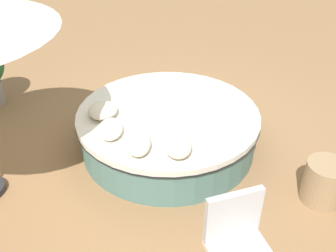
# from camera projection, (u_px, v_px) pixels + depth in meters

# --- Properties ---
(ground_plane) EXTENTS (16.00, 16.00, 0.00)m
(ground_plane) POSITION_uv_depth(u_px,v_px,m) (168.00, 146.00, 5.25)
(ground_plane) COLOR olive
(round_bed) EXTENTS (2.42, 2.42, 0.56)m
(round_bed) POSITION_uv_depth(u_px,v_px,m) (168.00, 129.00, 5.09)
(round_bed) COLOR #4C726B
(round_bed) RESTS_ON ground_plane
(throw_pillow_0) EXTENTS (0.41, 0.38, 0.16)m
(throw_pillow_0) POSITION_uv_depth(u_px,v_px,m) (103.00, 110.00, 4.81)
(throw_pillow_0) COLOR beige
(throw_pillow_0) RESTS_ON round_bed
(throw_pillow_1) EXTENTS (0.45, 0.29, 0.15)m
(throw_pillow_1) POSITION_uv_depth(u_px,v_px,m) (111.00, 129.00, 4.47)
(throw_pillow_1) COLOR silver
(throw_pillow_1) RESTS_ON round_bed
(throw_pillow_2) EXTENTS (0.48, 0.29, 0.16)m
(throw_pillow_2) POSITION_uv_depth(u_px,v_px,m) (138.00, 143.00, 4.23)
(throw_pillow_2) COLOR beige
(throw_pillow_2) RESTS_ON round_bed
(throw_pillow_3) EXTENTS (0.45, 0.32, 0.18)m
(throw_pillow_3) POSITION_uv_depth(u_px,v_px,m) (178.00, 145.00, 4.18)
(throw_pillow_3) COLOR beige
(throw_pillow_3) RESTS_ON round_bed
(patio_chair) EXTENTS (0.62, 0.63, 0.98)m
(patio_chair) POSITION_uv_depth(u_px,v_px,m) (238.00, 239.00, 3.22)
(patio_chair) COLOR #B7B7BC
(patio_chair) RESTS_ON ground_plane
(side_table) EXTENTS (0.47, 0.47, 0.51)m
(side_table) POSITION_uv_depth(u_px,v_px,m) (324.00, 182.00, 4.26)
(side_table) COLOR #997A56
(side_table) RESTS_ON ground_plane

